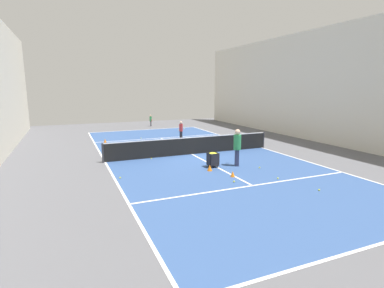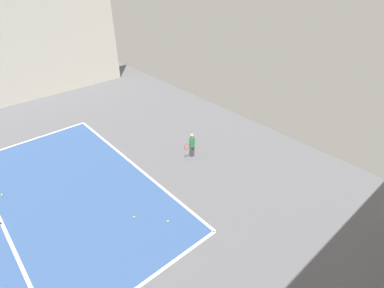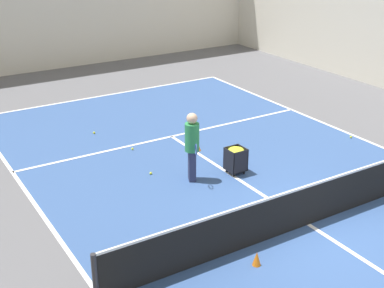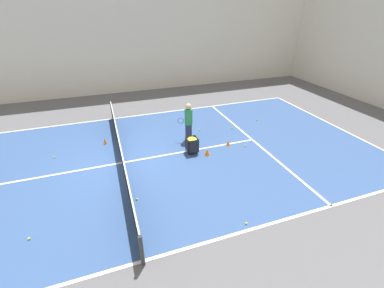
{
  "view_description": "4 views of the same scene",
  "coord_description": "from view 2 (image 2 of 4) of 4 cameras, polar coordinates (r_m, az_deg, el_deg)",
  "views": [
    {
      "loc": [
        6.57,
        15.47,
        3.8
      ],
      "look_at": [
        0.0,
        0.0,
        0.6
      ],
      "focal_mm": 28.0,
      "sensor_mm": 36.0,
      "label": 1
    },
    {
      "loc": [
        -9.27,
        -6.19,
        7.36
      ],
      "look_at": [
        -1.2,
        -13.29,
        0.62
      ],
      "focal_mm": 28.0,
      "sensor_mm": 36.0,
      "label": 2
    },
    {
      "loc": [
        -7.47,
        -7.26,
        6.15
      ],
      "look_at": [
        -1.03,
        3.21,
        1.0
      ],
      "focal_mm": 50.0,
      "sensor_mm": 36.0,
      "label": 3
    },
    {
      "loc": [
        9.27,
        -0.24,
        5.72
      ],
      "look_at": [
        0.16,
        2.96,
        0.42
      ],
      "focal_mm": 24.0,
      "sensor_mm": 36.0,
      "label": 4
    }
  ],
  "objects": [
    {
      "name": "tennis_ball_6",
      "position": [
        10.39,
        -10.93,
        -13.51
      ],
      "size": [
        0.07,
        0.07,
        0.07
      ],
      "primitive_type": "sphere",
      "color": "yellow",
      "rests_on": "ground"
    },
    {
      "name": "tennis_ball_11",
      "position": [
        12.98,
        -32.46,
        -8.19
      ],
      "size": [
        0.07,
        0.07,
        0.07
      ],
      "primitive_type": "sphere",
      "color": "yellow",
      "rests_on": "ground"
    },
    {
      "name": "player_near_baseline",
      "position": [
        12.67,
        -0.05,
        0.07
      ],
      "size": [
        0.25,
        0.56,
        1.12
      ],
      "rotation": [
        0.0,
        0.0,
        1.45
      ],
      "color": "#4C4C56",
      "rests_on": "ground"
    },
    {
      "name": "line_baseline_near",
      "position": [
        12.79,
        -11.19,
        -3.71
      ],
      "size": [
        9.69,
        0.1,
        0.0
      ],
      "primitive_type": "cube",
      "color": "white",
      "rests_on": "ground"
    },
    {
      "name": "tennis_ball_8",
      "position": [
        10.11,
        -4.6,
        -14.47
      ],
      "size": [
        0.07,
        0.07,
        0.07
      ],
      "primitive_type": "sphere",
      "color": "yellow",
      "rests_on": "ground"
    },
    {
      "name": "line_service_near",
      "position": [
        11.83,
        -32.51,
        -12.57
      ],
      "size": [
        9.69,
        0.1,
        0.0
      ],
      "primitive_type": "cube",
      "color": "white",
      "rests_on": "ground"
    }
  ]
}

